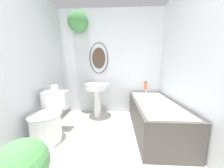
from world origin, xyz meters
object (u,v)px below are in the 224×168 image
Objects in this scene: toilet at (49,121)px; pedestal_sink at (97,91)px; toilet_paper_roll at (55,88)px; shampoo_bottle at (146,86)px; bathtub at (154,115)px.

pedestal_sink is (0.61, 0.80, 0.29)m from toilet.
pedestal_sink reaches higher than toilet_paper_roll.
pedestal_sink is 0.86m from toilet_paper_roll.
toilet_paper_roll is at bearing -155.82° from shampoo_bottle.
bathtub is 13.34× the size of toilet_paper_roll.
toilet_paper_roll reaches higher than toilet.
shampoo_bottle is at bearing 9.90° from pedestal_sink.
toilet reaches higher than bathtub.
shampoo_bottle is at bearing 90.04° from bathtub.
pedestal_sink reaches higher than shampoo_bottle.
bathtub is at bearing 10.79° from toilet.
bathtub is 1.77m from toilet_paper_roll.
toilet is 0.52m from toilet_paper_roll.
toilet is 6.45× the size of toilet_paper_roll.
pedestal_sink is at bearing 43.01° from toilet_paper_roll.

